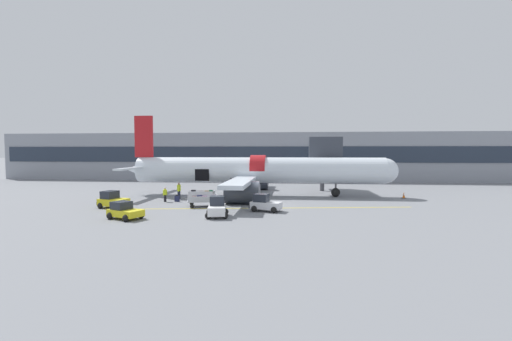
# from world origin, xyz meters

# --- Properties ---
(ground_plane) EXTENTS (500.00, 500.00, 0.00)m
(ground_plane) POSITION_xyz_m (0.00, 0.00, 0.00)
(ground_plane) COLOR slate
(apron_marking_line) EXTENTS (29.31, 4.44, 0.01)m
(apron_marking_line) POSITION_xyz_m (-0.62, -2.23, 0.00)
(apron_marking_line) COLOR yellow
(apron_marking_line) RESTS_ON ground_plane
(terminal_strip) EXTENTS (108.02, 12.23, 8.93)m
(terminal_strip) POSITION_xyz_m (0.00, 33.68, 4.47)
(terminal_strip) COLOR gray
(terminal_strip) RESTS_ON ground_plane
(jet_bridge_stub) EXTENTS (4.09, 9.33, 7.25)m
(jet_bridge_stub) POSITION_xyz_m (6.59, 12.18, 5.32)
(jet_bridge_stub) COLOR #4C4C51
(jet_bridge_stub) RESTS_ON ground_plane
(airplane) EXTENTS (33.38, 25.64, 9.91)m
(airplane) POSITION_xyz_m (-2.16, 6.90, 2.96)
(airplane) COLOR silver
(airplane) RESTS_ON ground_plane
(baggage_tug_lead) EXTENTS (3.06, 2.22, 1.57)m
(baggage_tug_lead) POSITION_xyz_m (-0.07, -3.87, 0.66)
(baggage_tug_lead) COLOR silver
(baggage_tug_lead) RESTS_ON ground_plane
(baggage_tug_mid) EXTENTS (3.01, 2.51, 1.62)m
(baggage_tug_mid) POSITION_xyz_m (-14.85, -3.42, 0.69)
(baggage_tug_mid) COLOR yellow
(baggage_tug_mid) RESTS_ON ground_plane
(baggage_tug_rear) EXTENTS (2.15, 2.81, 1.69)m
(baggage_tug_rear) POSITION_xyz_m (-3.83, -6.88, 0.71)
(baggage_tug_rear) COLOR white
(baggage_tug_rear) RESTS_ON ground_plane
(baggage_tug_spare) EXTENTS (3.23, 2.66, 1.38)m
(baggage_tug_spare) POSITION_xyz_m (-11.10, -8.48, 0.60)
(baggage_tug_spare) COLOR yellow
(baggage_tug_spare) RESTS_ON ground_plane
(baggage_cart_loading) EXTENTS (3.83, 1.87, 1.10)m
(baggage_cart_loading) POSITION_xyz_m (-7.73, 3.27, 0.52)
(baggage_cart_loading) COLOR silver
(baggage_cart_loading) RESTS_ON ground_plane
(baggage_cart_queued) EXTENTS (3.95, 2.71, 1.11)m
(baggage_cart_queued) POSITION_xyz_m (-6.31, -1.75, 0.57)
(baggage_cart_queued) COLOR #B7BABF
(baggage_cart_queued) RESTS_ON ground_plane
(ground_crew_loader_a) EXTENTS (0.50, 0.65, 1.85)m
(ground_crew_loader_a) POSITION_xyz_m (-10.55, 3.45, 0.97)
(ground_crew_loader_a) COLOR #1E2338
(ground_crew_loader_a) RESTS_ON ground_plane
(ground_crew_loader_b) EXTENTS (0.60, 0.49, 1.72)m
(ground_crew_loader_b) POSITION_xyz_m (-4.36, 3.28, 0.90)
(ground_crew_loader_b) COLOR #2D2D33
(ground_crew_loader_b) RESTS_ON ground_plane
(ground_crew_driver) EXTENTS (0.49, 0.51, 1.55)m
(ground_crew_driver) POSITION_xyz_m (-11.23, 0.89, 0.82)
(ground_crew_driver) COLOR black
(ground_crew_driver) RESTS_ON ground_plane
(suitcase_on_tarmac_upright) EXTENTS (0.56, 0.28, 0.76)m
(suitcase_on_tarmac_upright) POSITION_xyz_m (-9.98, 1.08, 0.33)
(suitcase_on_tarmac_upright) COLOR #1E2347
(suitcase_on_tarmac_upright) RESTS_ON ground_plane
(safety_cone_nose) EXTENTS (0.46, 0.46, 0.71)m
(safety_cone_nose) POSITION_xyz_m (15.39, 6.46, 0.33)
(safety_cone_nose) COLOR black
(safety_cone_nose) RESTS_ON ground_plane
(safety_cone_engine_left) EXTENTS (0.47, 0.47, 0.66)m
(safety_cone_engine_left) POSITION_xyz_m (-3.36, -6.94, 0.31)
(safety_cone_engine_left) COLOR black
(safety_cone_engine_left) RESTS_ON ground_plane
(safety_cone_wingtip) EXTENTS (0.59, 0.59, 0.66)m
(safety_cone_wingtip) POSITION_xyz_m (-1.31, 0.11, 0.31)
(safety_cone_wingtip) COLOR black
(safety_cone_wingtip) RESTS_ON ground_plane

